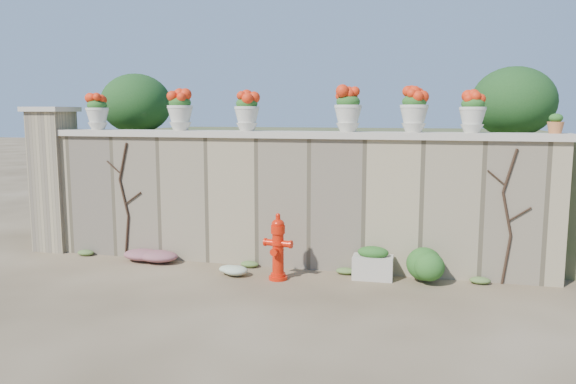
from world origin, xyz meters
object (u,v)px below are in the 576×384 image
(urn_pot_0, at_px, (97,112))
(terracotta_pot, at_px, (556,125))
(fire_hydrant, at_px, (278,247))
(planter_box, at_px, (373,264))

(urn_pot_0, xyz_separation_m, terracotta_pot, (7.05, -0.00, -0.17))
(fire_hydrant, distance_m, urn_pot_0, 3.93)
(urn_pot_0, bearing_deg, planter_box, -5.18)
(terracotta_pot, bearing_deg, planter_box, -169.96)
(fire_hydrant, relative_size, terracotta_pot, 3.66)
(fire_hydrant, distance_m, terracotta_pot, 4.17)
(terracotta_pot, bearing_deg, urn_pot_0, 180.00)
(fire_hydrant, bearing_deg, urn_pot_0, 174.48)
(fire_hydrant, bearing_deg, planter_box, 23.99)
(planter_box, height_order, urn_pot_0, urn_pot_0)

